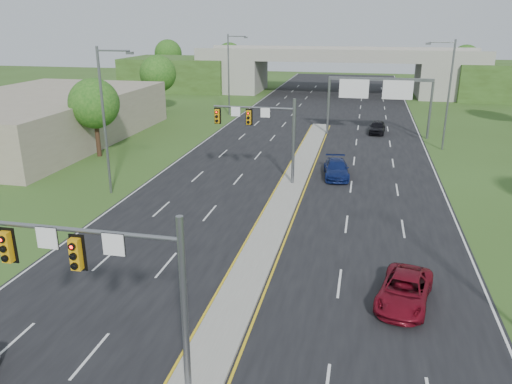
{
  "coord_description": "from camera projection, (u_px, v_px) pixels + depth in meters",
  "views": [
    {
      "loc": [
        5.34,
        -13.42,
        12.69
      ],
      "look_at": [
        -0.66,
        14.09,
        3.0
      ],
      "focal_mm": 35.0,
      "sensor_mm": 36.0,
      "label": 1
    }
  ],
  "objects": [
    {
      "name": "tree_back_b",
      "position": [
        229.0,
        56.0,
        107.49
      ],
      "size": [
        5.6,
        5.6,
        8.32
      ],
      "color": "#382316",
      "rests_on": "ground"
    },
    {
      "name": "lane_markings",
      "position": [
        292.0,
        171.0,
        44.43
      ],
      "size": [
        23.72,
        160.0,
        0.01
      ],
      "color": "gold",
      "rests_on": "road"
    },
    {
      "name": "tree_l_near",
      "position": [
        94.0,
        104.0,
        47.66
      ],
      "size": [
        4.8,
        4.8,
        7.6
      ],
      "color": "#382316",
      "rests_on": "ground"
    },
    {
      "name": "lightpole_r_far",
      "position": [
        447.0,
        90.0,
        49.89
      ],
      "size": [
        2.85,
        0.25,
        11.0
      ],
      "color": "slate",
      "rests_on": "ground"
    },
    {
      "name": "commercial_building",
      "position": [
        38.0,
        118.0,
        55.17
      ],
      "size": [
        18.0,
        30.0,
        5.0
      ],
      "primitive_type": "cube",
      "color": "gray",
      "rests_on": "ground"
    },
    {
      "name": "signal_mast_near",
      "position": [
        117.0,
        276.0,
        16.45
      ],
      "size": [
        6.62,
        0.6,
        7.0
      ],
      "color": "slate",
      "rests_on": "ground"
    },
    {
      "name": "car_far_a",
      "position": [
        404.0,
        290.0,
        23.42
      ],
      "size": [
        3.16,
        5.16,
        1.34
      ],
      "primitive_type": "imported",
      "rotation": [
        0.0,
        0.0,
        -0.21
      ],
      "color": "maroon",
      "rests_on": "road"
    },
    {
      "name": "tree_back_c",
      "position": [
        465.0,
        59.0,
        97.81
      ],
      "size": [
        5.6,
        5.6,
        8.32
      ],
      "color": "#382316",
      "rests_on": "ground"
    },
    {
      "name": "signal_mast_far",
      "position": [
        265.0,
        127.0,
        39.55
      ],
      "size": [
        6.62,
        0.6,
        7.0
      ],
      "color": "slate",
      "rests_on": "ground"
    },
    {
      "name": "car_far_b",
      "position": [
        336.0,
        169.0,
        42.51
      ],
      "size": [
        2.58,
        5.15,
        1.44
      ],
      "primitive_type": "imported",
      "rotation": [
        0.0,
        0.0,
        0.12
      ],
      "color": "#0D1A51",
      "rests_on": "road"
    },
    {
      "name": "lightpole_l_far",
      "position": [
        230.0,
        71.0,
        69.11
      ],
      "size": [
        2.85,
        0.25,
        11.0
      ],
      "color": "slate",
      "rests_on": "ground"
    },
    {
      "name": "road",
      "position": [
        307.0,
        154.0,
        49.93
      ],
      "size": [
        24.0,
        160.0,
        0.02
      ],
      "primitive_type": "cube",
      "color": "black",
      "rests_on": "ground"
    },
    {
      "name": "median",
      "position": [
        289.0,
        191.0,
        38.82
      ],
      "size": [
        2.0,
        54.0,
        0.16
      ],
      "primitive_type": "cube",
      "color": "gray",
      "rests_on": "road"
    },
    {
      "name": "car_far_c",
      "position": [
        377.0,
        127.0,
        59.04
      ],
      "size": [
        2.04,
        4.41,
        1.46
      ],
      "primitive_type": "imported",
      "rotation": [
        0.0,
        0.0,
        -0.07
      ],
      "color": "black",
      "rests_on": "road"
    },
    {
      "name": "sign_gantry",
      "position": [
        378.0,
        91.0,
        56.05
      ],
      "size": [
        11.58,
        0.44,
        6.67
      ],
      "color": "slate",
      "rests_on": "ground"
    },
    {
      "name": "lightpole_l_mid",
      "position": [
        106.0,
        115.0,
        36.77
      ],
      "size": [
        2.85,
        0.25,
        11.0
      ],
      "color": "slate",
      "rests_on": "ground"
    },
    {
      "name": "tree_back_a",
      "position": [
        168.0,
        53.0,
        110.21
      ],
      "size": [
        6.0,
        6.0,
        8.85
      ],
      "color": "#382316",
      "rests_on": "ground"
    },
    {
      "name": "tree_l_mid",
      "position": [
        158.0,
        74.0,
        71.46
      ],
      "size": [
        5.2,
        5.2,
        8.12
      ],
      "color": "#382316",
      "rests_on": "ground"
    },
    {
      "name": "overpass",
      "position": [
        337.0,
        74.0,
        90.35
      ],
      "size": [
        80.0,
        14.0,
        8.1
      ],
      "color": "gray",
      "rests_on": "ground"
    }
  ]
}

